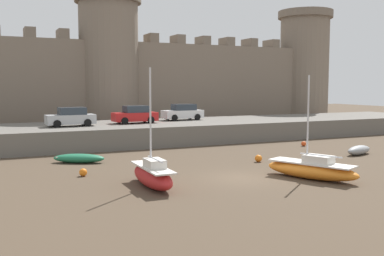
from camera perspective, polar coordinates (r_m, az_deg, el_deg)
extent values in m
plane|color=#4C3D2D|center=(25.84, 6.45, -6.33)|extent=(160.00, 160.00, 0.00)
cube|color=#666059|center=(42.20, -6.47, -0.57)|extent=(67.92, 10.00, 1.76)
cube|color=#7A6B5B|center=(52.98, -10.43, 5.20)|extent=(55.92, 2.80, 10.27)
cylinder|color=#7A6B5B|center=(53.02, -10.47, 7.53)|extent=(6.72, 6.72, 14.59)
cylinder|color=#7A6B5B|center=(65.78, 14.04, 7.03)|extent=(6.72, 6.72, 14.59)
cylinder|color=#706254|center=(66.49, 14.20, 13.76)|extent=(7.52, 7.52, 1.00)
cube|color=#746557|center=(51.83, -19.94, 11.26)|extent=(1.10, 2.52, 1.10)
cube|color=#746557|center=(52.24, -16.12, 11.32)|extent=(1.10, 2.52, 1.10)
cube|color=#746557|center=(54.77, -5.21, 11.23)|extent=(1.10, 2.52, 1.10)
cube|color=#746557|center=(56.01, -1.84, 11.12)|extent=(1.10, 2.52, 1.10)
cube|color=#746557|center=(57.42, 1.38, 10.97)|extent=(1.10, 2.52, 1.10)
cube|color=#746557|center=(59.01, 4.42, 10.81)|extent=(1.10, 2.52, 1.10)
cube|color=#746557|center=(60.74, 7.30, 10.63)|extent=(1.10, 2.52, 1.10)
cube|color=#746557|center=(62.62, 10.00, 10.43)|extent=(1.10, 2.52, 1.10)
ellipsoid|color=red|center=(23.45, -5.05, -6.19)|extent=(1.39, 4.86, 1.08)
cube|color=silver|center=(23.35, -5.06, -4.99)|extent=(1.19, 4.27, 0.08)
cube|color=silver|center=(22.97, -4.77, -4.51)|extent=(0.87, 1.37, 0.44)
cylinder|color=silver|center=(23.26, -5.30, 1.39)|extent=(0.10, 0.10, 5.09)
cylinder|color=silver|center=(22.82, -4.68, -3.98)|extent=(0.12, 2.18, 0.08)
ellipsoid|color=orange|center=(26.27, 14.90, -5.24)|extent=(3.62, 5.66, 0.94)
cube|color=silver|center=(26.19, 14.92, -4.32)|extent=(3.14, 4.96, 0.08)
cube|color=silver|center=(25.97, 15.75, -3.84)|extent=(1.54, 1.81, 0.44)
cylinder|color=silver|center=(26.02, 14.52, 1.14)|extent=(0.10, 0.10, 4.89)
cylinder|color=silver|center=(25.88, 16.04, -3.37)|extent=(1.06, 2.30, 0.08)
ellipsoid|color=#1E6B47|center=(31.53, -14.17, -3.75)|extent=(3.62, 2.69, 0.63)
ellipsoid|color=#339266|center=(31.52, -14.17, -3.65)|extent=(2.95, 2.17, 0.34)
cube|color=beige|center=(31.43, -13.72, -3.59)|extent=(0.64, 0.94, 0.06)
cube|color=beige|center=(31.97, -16.51, -3.54)|extent=(0.55, 0.68, 0.08)
ellipsoid|color=gray|center=(36.45, 20.42, -2.65)|extent=(3.04, 1.81, 0.70)
ellipsoid|color=silver|center=(36.44, 20.42, -2.56)|extent=(2.48, 1.44, 0.39)
cube|color=beige|center=(36.25, 20.27, -2.53)|extent=(0.44, 0.85, 0.06)
cube|color=beige|center=(37.44, 21.21, -2.35)|extent=(0.43, 0.59, 0.08)
sphere|color=orange|center=(26.89, -13.65, -5.49)|extent=(0.46, 0.46, 0.46)
sphere|color=#E04C1E|center=(40.14, 13.99, -1.95)|extent=(0.43, 0.43, 0.43)
sphere|color=orange|center=(31.27, 8.44, -3.84)|extent=(0.50, 0.50, 0.50)
cube|color=red|center=(42.09, -7.27, 1.43)|extent=(4.16, 1.85, 0.80)
cube|color=#2D3842|center=(42.10, -7.08, 2.39)|extent=(2.31, 1.58, 0.64)
cylinder|color=black|center=(40.90, -8.54, 0.91)|extent=(0.65, 0.20, 0.64)
cylinder|color=black|center=(42.51, -9.26, 1.06)|extent=(0.65, 0.20, 0.64)
cylinder|color=black|center=(41.76, -5.23, 1.04)|extent=(0.65, 0.20, 0.64)
cylinder|color=black|center=(43.34, -6.06, 1.19)|extent=(0.65, 0.20, 0.64)
cube|color=#B2B5B7|center=(39.98, -15.18, 1.08)|extent=(4.16, 1.85, 0.80)
cube|color=#2D3842|center=(39.97, -14.99, 2.09)|extent=(2.31, 1.58, 0.64)
cylinder|color=black|center=(38.93, -16.74, 0.51)|extent=(0.65, 0.20, 0.64)
cylinder|color=black|center=(40.60, -17.17, 0.69)|extent=(0.65, 0.20, 0.64)
cylinder|color=black|center=(39.45, -13.11, 0.66)|extent=(0.65, 0.20, 0.64)
cylinder|color=black|center=(41.10, -13.67, 0.84)|extent=(0.65, 0.20, 0.64)
cube|color=silver|center=(45.61, -1.22, 1.78)|extent=(4.16, 1.85, 0.80)
cube|color=#2D3842|center=(45.64, -1.05, 2.66)|extent=(2.31, 1.58, 0.64)
cylinder|color=black|center=(44.33, -2.23, 1.31)|extent=(0.65, 0.20, 0.64)
cylinder|color=black|center=(45.87, -3.11, 1.44)|extent=(0.65, 0.20, 0.64)
cylinder|color=black|center=(45.44, 0.69, 1.41)|extent=(0.65, 0.20, 0.64)
cylinder|color=black|center=(46.95, -0.27, 1.54)|extent=(0.65, 0.20, 0.64)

